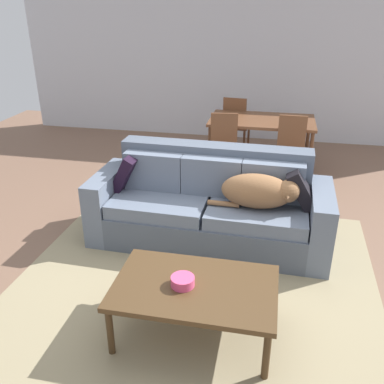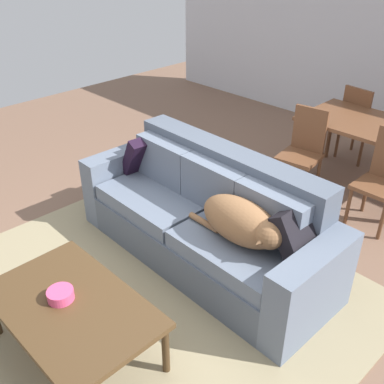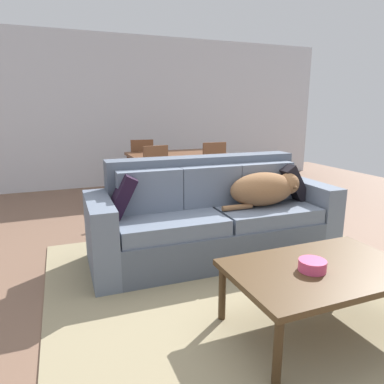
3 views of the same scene
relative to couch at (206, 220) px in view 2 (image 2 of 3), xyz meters
The scene contains 12 objects.
ground_plane 0.50m from the couch, 84.51° to the right, with size 10.00×10.00×0.00m, color brown.
area_rug 0.93m from the couch, 90.10° to the right, with size 3.16×3.20×0.01m, color #9A8B68.
couch is the anchor object (origin of this frame).
dog_on_left_cushion 0.59m from the couch, 16.18° to the right, with size 0.85×0.36×0.33m.
throw_pillow_by_left_arm 0.93m from the couch, behind, with size 0.11×0.40×0.40m, color black.
throw_pillow_by_right_arm 0.93m from the couch, ahead, with size 0.12×0.40×0.40m, color black.
coffee_table 1.39m from the couch, 85.12° to the right, with size 1.18×0.74×0.44m.
bowl_on_coffee_table 1.40m from the couch, 88.82° to the right, with size 0.17×0.17×0.07m, color #EA4C7F.
dining_table 2.20m from the couch, 79.57° to the left, with size 1.47×0.87×0.75m.
dining_chair_near_left 1.56m from the couch, 92.64° to the left, with size 0.45×0.45×0.93m.
dining_chair_near_right 1.77m from the couch, 62.84° to the left, with size 0.41×0.41×0.94m.
dining_chair_far_left 2.69m from the couch, 90.74° to the left, with size 0.45×0.45×0.93m.
Camera 2 is at (2.11, -1.96, 2.50)m, focal length 41.72 mm.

